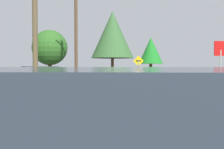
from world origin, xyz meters
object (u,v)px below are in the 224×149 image
(utility_pole_near, at_px, (35,15))
(oak_tree_right, at_px, (112,35))
(parked_car_near_building, at_px, (43,78))
(utility_pole_mid, at_px, (76,34))
(pine_tree_center, at_px, (151,51))
(stop_sign, at_px, (221,58))
(direction_sign, at_px, (138,67))
(oak_tree_left, at_px, (50,48))

(utility_pole_near, height_order, oak_tree_right, utility_pole_near)
(parked_car_near_building, height_order, utility_pole_mid, utility_pole_mid)
(pine_tree_center, bearing_deg, stop_sign, -87.30)
(direction_sign, bearing_deg, oak_tree_right, 109.78)
(oak_tree_right, bearing_deg, utility_pole_near, -101.67)
(pine_tree_center, bearing_deg, oak_tree_right, -134.11)
(direction_sign, height_order, pine_tree_center, pine_tree_center)
(oak_tree_right, bearing_deg, pine_tree_center, 45.89)
(parked_car_near_building, bearing_deg, oak_tree_right, 71.78)
(direction_sign, xyz_separation_m, oak_tree_left, (-9.32, 5.81, 2.07))
(parked_car_near_building, relative_size, oak_tree_left, 0.74)
(stop_sign, relative_size, parked_car_near_building, 0.69)
(oak_tree_left, bearing_deg, pine_tree_center, 27.39)
(oak_tree_right, bearing_deg, oak_tree_left, -171.42)
(parked_car_near_building, bearing_deg, pine_tree_center, 63.95)
(oak_tree_left, height_order, oak_tree_right, oak_tree_right)
(direction_sign, bearing_deg, pine_tree_center, 78.42)
(stop_sign, distance_m, utility_pole_mid, 13.46)
(utility_pole_mid, bearing_deg, oak_tree_right, 65.25)
(utility_pole_near, relative_size, oak_tree_right, 1.04)
(utility_pole_near, distance_m, direction_sign, 11.55)
(direction_sign, bearing_deg, stop_sign, -69.97)
(pine_tree_center, bearing_deg, direction_sign, -101.58)
(utility_pole_near, xyz_separation_m, oak_tree_right, (3.40, 16.45, 0.97))
(direction_sign, height_order, oak_tree_right, oak_tree_right)
(direction_sign, xyz_separation_m, pine_tree_center, (2.44, 11.91, 2.10))
(oak_tree_left, bearing_deg, stop_sign, -50.10)
(oak_tree_left, bearing_deg, parked_car_near_building, -77.35)
(parked_car_near_building, distance_m, utility_pole_near, 6.61)
(utility_pole_near, distance_m, oak_tree_right, 16.83)
(stop_sign, xyz_separation_m, direction_sign, (-3.45, 9.46, -0.44))
(stop_sign, distance_m, parked_car_near_building, 11.90)
(utility_pole_near, xyz_separation_m, direction_sign, (5.86, 9.60, -2.63))
(oak_tree_right, bearing_deg, utility_pole_mid, -114.75)
(utility_pole_mid, distance_m, direction_sign, 6.22)
(stop_sign, height_order, parked_car_near_building, stop_sign)
(oak_tree_right, bearing_deg, stop_sign, -70.08)
(parked_car_near_building, distance_m, oak_tree_right, 12.65)
(stop_sign, relative_size, utility_pole_mid, 0.33)
(utility_pole_mid, xyz_separation_m, pine_tree_center, (7.92, 11.60, -0.83))
(stop_sign, bearing_deg, utility_pole_near, -13.36)
(parked_car_near_building, xyz_separation_m, utility_pole_near, (1.24, -5.52, 3.41))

